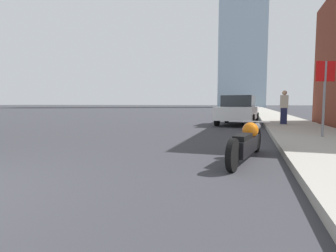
{
  "coord_description": "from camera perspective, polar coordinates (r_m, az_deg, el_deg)",
  "views": [
    {
      "loc": [
        3.96,
        -1.66,
        1.16
      ],
      "look_at": [
        1.84,
        5.11,
        0.55
      ],
      "focal_mm": 28.0,
      "sensor_mm": 36.0,
      "label": 1
    }
  ],
  "objects": [
    {
      "name": "parked_car_green",
      "position": [
        26.01,
        15.92,
        4.05
      ],
      "size": [
        1.99,
        3.91,
        1.75
      ],
      "rotation": [
        0.0,
        0.0,
        -0.02
      ],
      "color": "#1E6B33",
      "rests_on": "ground_plane"
    },
    {
      "name": "stop_sign",
      "position": [
        9.23,
        30.96,
        7.56
      ],
      "size": [
        0.57,
        0.26,
        2.27
      ],
      "color": "slate",
      "rests_on": "sidewalk"
    },
    {
      "name": "motorcycle",
      "position": [
        5.63,
        16.87,
        -3.36
      ],
      "size": [
        0.82,
        2.64,
        0.76
      ],
      "rotation": [
        0.0,
        0.0,
        -0.2
      ],
      "color": "black",
      "rests_on": "ground_plane"
    },
    {
      "name": "pedestrian",
      "position": [
        14.15,
        23.94,
        3.82
      ],
      "size": [
        0.36,
        0.23,
        1.66
      ],
      "color": "#1E2347",
      "rests_on": "sidewalk"
    },
    {
      "name": "parked_car_white",
      "position": [
        14.96,
        15.06,
        3.38
      ],
      "size": [
        2.27,
        4.54,
        1.59
      ],
      "rotation": [
        0.0,
        0.0,
        -0.1
      ],
      "color": "silver",
      "rests_on": "ground_plane"
    },
    {
      "name": "sidewalk",
      "position": [
        41.72,
        20.24,
        3.1
      ],
      "size": [
        2.67,
        240.0,
        0.15
      ],
      "color": "#9E998E",
      "rests_on": "ground_plane"
    }
  ]
}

